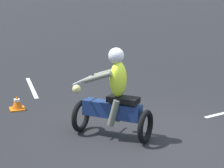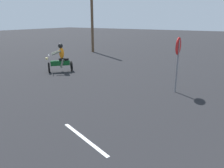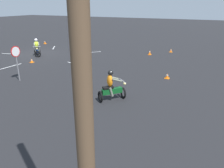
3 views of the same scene
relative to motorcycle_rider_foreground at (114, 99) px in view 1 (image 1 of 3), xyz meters
The scene contains 4 objects.
ground_plane 1.02m from the motorcycle_rider_foreground, 119.64° to the right, with size 120.00×120.00×0.00m, color black.
motorcycle_rider_foreground is the anchor object (origin of this frame).
traffic_cone_mid_left 2.71m from the motorcycle_rider_foreground, 32.83° to the left, with size 0.32×0.32×0.31m.
lane_stripe_e 4.08m from the motorcycle_rider_foreground, 11.86° to the left, with size 0.10×2.06×0.01m, color silver.
Camera 1 is at (-6.65, 3.19, 2.99)m, focal length 70.00 mm.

